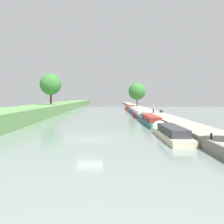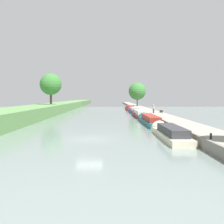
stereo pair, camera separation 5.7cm
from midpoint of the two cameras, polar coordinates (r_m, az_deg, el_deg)
The scene contains 14 objects.
ground_plane at distance 25.40m, azimuth -4.89°, elevation -5.84°, with size 160.00×160.00×0.00m, color slate.
right_towpath at distance 26.84m, azimuth 19.39°, elevation -4.63°, with size 3.48×260.00×0.83m.
stone_quay at distance 26.27m, azimuth 15.55°, elevation -4.68°, with size 0.25×260.00×0.88m.
narrowboat_cream at distance 26.84m, azimuth 12.11°, elevation -4.33°, with size 1.94×10.84×1.90m.
narrowboat_teal at distance 40.17m, azimuth 7.95°, elevation -1.69°, with size 1.89×14.21×1.92m.
narrowboat_maroon at distance 54.17m, azimuth 5.78°, elevation -0.37°, with size 1.99×13.93×2.02m.
narrowboat_blue at distance 68.07m, azimuth 4.56°, elevation 0.38°, with size 1.94×12.44×1.93m.
narrowboat_red at distance 81.13m, azimuth 3.64°, elevation 0.86°, with size 1.85×12.93×1.99m.
tree_rightbank_midnear at distance 92.55m, azimuth 5.39°, elevation 4.45°, with size 5.95×5.95×8.01m.
tree_leftbank_downstream at distance 66.15m, azimuth -13.05°, elevation 5.82°, with size 5.20×5.20×7.49m.
person_walking at distance 52.27m, azimuth 8.87°, elevation 0.73°, with size 0.34×0.34×1.66m.
mooring_bollard_near at distance 21.50m, azimuth 20.44°, elevation -4.87°, with size 0.16×0.16×0.45m.
mooring_bollard_far at distance 87.14m, azimuth 4.59°, elevation 1.36°, with size 0.16×0.16×0.45m.
park_bench at distance 54.69m, azimuth 10.49°, elevation 0.28°, with size 0.44×1.50×0.47m.
Camera 1 is at (1.94, -25.00, 4.05)m, focal length 42.63 mm.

